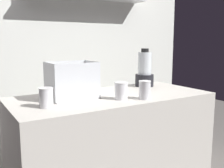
{
  "coord_description": "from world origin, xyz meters",
  "views": [
    {
      "loc": [
        -0.95,
        -1.55,
        1.27
      ],
      "look_at": [
        0.0,
        0.0,
        0.98
      ],
      "focal_mm": 42.36,
      "sensor_mm": 36.0,
      "label": 1
    }
  ],
  "objects_px": {
    "carrot_display_bin": "(72,87)",
    "juice_cup_beet_far_left": "(46,99)",
    "juice_cup_pomegranate_middle": "(145,91)",
    "blender_pitcher": "(145,71)",
    "juice_cup_beet_left": "(121,92)"
  },
  "relations": [
    {
      "from": "carrot_display_bin",
      "to": "juice_cup_beet_far_left",
      "type": "height_order",
      "value": "carrot_display_bin"
    },
    {
      "from": "carrot_display_bin",
      "to": "juice_cup_pomegranate_middle",
      "type": "relative_size",
      "value": 2.55
    },
    {
      "from": "juice_cup_beet_far_left",
      "to": "blender_pitcher",
      "type": "bearing_deg",
      "value": 16.87
    },
    {
      "from": "juice_cup_beet_far_left",
      "to": "carrot_display_bin",
      "type": "bearing_deg",
      "value": 35.08
    },
    {
      "from": "juice_cup_pomegranate_middle",
      "to": "juice_cup_beet_far_left",
      "type": "bearing_deg",
      "value": 169.23
    },
    {
      "from": "carrot_display_bin",
      "to": "juice_cup_beet_left",
      "type": "distance_m",
      "value": 0.33
    },
    {
      "from": "blender_pitcher",
      "to": "juice_cup_beet_far_left",
      "type": "distance_m",
      "value": 0.98
    },
    {
      "from": "blender_pitcher",
      "to": "juice_cup_beet_left",
      "type": "bearing_deg",
      "value": -143.96
    },
    {
      "from": "blender_pitcher",
      "to": "juice_cup_pomegranate_middle",
      "type": "xyz_separation_m",
      "value": [
        -0.31,
        -0.4,
        -0.07
      ]
    },
    {
      "from": "blender_pitcher",
      "to": "juice_cup_beet_left",
      "type": "distance_m",
      "value": 0.56
    },
    {
      "from": "carrot_display_bin",
      "to": "juice_cup_pomegranate_middle",
      "type": "xyz_separation_m",
      "value": [
        0.39,
        -0.28,
        -0.02
      ]
    },
    {
      "from": "blender_pitcher",
      "to": "juice_cup_pomegranate_middle",
      "type": "bearing_deg",
      "value": -128.11
    },
    {
      "from": "juice_cup_beet_far_left",
      "to": "juice_cup_beet_left",
      "type": "relative_size",
      "value": 1.01
    },
    {
      "from": "blender_pitcher",
      "to": "juice_cup_beet_far_left",
      "type": "xyz_separation_m",
      "value": [
        -0.93,
        -0.28,
        -0.08
      ]
    },
    {
      "from": "juice_cup_beet_left",
      "to": "juice_cup_beet_far_left",
      "type": "bearing_deg",
      "value": 174.68
    }
  ]
}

